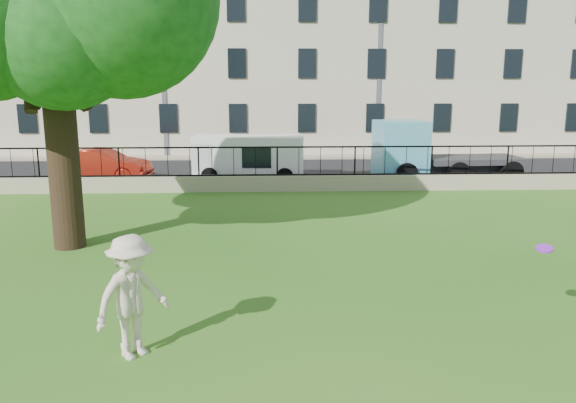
{
  "coord_description": "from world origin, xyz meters",
  "views": [
    {
      "loc": [
        -0.53,
        -9.35,
        4.02
      ],
      "look_at": [
        0.04,
        3.5,
        1.35
      ],
      "focal_mm": 35.0,
      "sensor_mm": 36.0,
      "label": 1
    }
  ],
  "objects_px": {
    "frisbee": "(544,248)",
    "man": "(132,297)",
    "red_sedan": "(102,165)",
    "blue_truck": "(446,150)",
    "white_van": "(249,158)"
  },
  "relations": [
    {
      "from": "frisbee",
      "to": "man",
      "type": "bearing_deg",
      "value": -174.83
    },
    {
      "from": "red_sedan",
      "to": "blue_truck",
      "type": "bearing_deg",
      "value": -84.08
    },
    {
      "from": "man",
      "to": "white_van",
      "type": "height_order",
      "value": "white_van"
    },
    {
      "from": "red_sedan",
      "to": "blue_truck",
      "type": "xyz_separation_m",
      "value": [
        14.77,
        -0.41,
        0.6
      ]
    },
    {
      "from": "red_sedan",
      "to": "blue_truck",
      "type": "distance_m",
      "value": 14.79
    },
    {
      "from": "man",
      "to": "white_van",
      "type": "distance_m",
      "value": 15.87
    },
    {
      "from": "white_van",
      "to": "blue_truck",
      "type": "bearing_deg",
      "value": 4.92
    },
    {
      "from": "white_van",
      "to": "blue_truck",
      "type": "height_order",
      "value": "blue_truck"
    },
    {
      "from": "frisbee",
      "to": "blue_truck",
      "type": "xyz_separation_m",
      "value": [
        3.33,
        15.22,
        -0.16
      ]
    },
    {
      "from": "white_van",
      "to": "blue_truck",
      "type": "xyz_separation_m",
      "value": [
        8.46,
        0.0,
        0.31
      ]
    },
    {
      "from": "blue_truck",
      "to": "red_sedan",
      "type": "bearing_deg",
      "value": 175.01
    },
    {
      "from": "frisbee",
      "to": "red_sedan",
      "type": "height_order",
      "value": "frisbee"
    },
    {
      "from": "frisbee",
      "to": "white_van",
      "type": "relative_size",
      "value": 0.06
    },
    {
      "from": "frisbee",
      "to": "red_sedan",
      "type": "bearing_deg",
      "value": 126.21
    },
    {
      "from": "man",
      "to": "white_van",
      "type": "relative_size",
      "value": 0.41
    }
  ]
}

